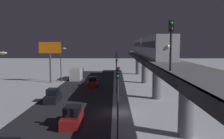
{
  "coord_description": "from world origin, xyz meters",
  "views": [
    {
      "loc": [
        0.13,
        29.83,
        8.35
      ],
      "look_at": [
        0.87,
        -24.62,
        2.85
      ],
      "focal_mm": 39.64,
      "sensor_mm": 36.0,
      "label": 1
    }
  ],
  "objects_px": {
    "subway_train": "(148,46)",
    "sedan_red": "(93,82)",
    "sedan_black": "(53,97)",
    "rail_signal": "(171,37)",
    "traffic_light_mid": "(117,69)",
    "box_truck": "(77,74)",
    "traffic_light_near": "(118,92)",
    "commercial_billboard": "(50,52)",
    "sedan_red_2": "(72,117)",
    "traffic_light_far": "(116,61)"
  },
  "relations": [
    {
      "from": "rail_signal",
      "to": "box_truck",
      "type": "height_order",
      "value": "rail_signal"
    },
    {
      "from": "sedan_red",
      "to": "traffic_light_mid",
      "type": "height_order",
      "value": "traffic_light_mid"
    },
    {
      "from": "rail_signal",
      "to": "sedan_red",
      "type": "height_order",
      "value": "rail_signal"
    },
    {
      "from": "sedan_red",
      "to": "sedan_black",
      "type": "height_order",
      "value": "same"
    },
    {
      "from": "box_truck",
      "to": "traffic_light_far",
      "type": "distance_m",
      "value": 10.67
    },
    {
      "from": "traffic_light_far",
      "to": "traffic_light_mid",
      "type": "bearing_deg",
      "value": 90.0
    },
    {
      "from": "rail_signal",
      "to": "traffic_light_far",
      "type": "relative_size",
      "value": 0.62
    },
    {
      "from": "sedan_red",
      "to": "sedan_red_2",
      "type": "xyz_separation_m",
      "value": [
        0.0,
        23.87,
        0.01
      ]
    },
    {
      "from": "traffic_light_near",
      "to": "rail_signal",
      "type": "bearing_deg",
      "value": 159.33
    },
    {
      "from": "box_truck",
      "to": "traffic_light_near",
      "type": "height_order",
      "value": "traffic_light_near"
    },
    {
      "from": "subway_train",
      "to": "commercial_billboard",
      "type": "xyz_separation_m",
      "value": [
        20.66,
        -5.12,
        -1.2
      ]
    },
    {
      "from": "box_truck",
      "to": "sedan_red_2",
      "type": "bearing_deg",
      "value": 98.06
    },
    {
      "from": "traffic_light_near",
      "to": "commercial_billboard",
      "type": "height_order",
      "value": "commercial_billboard"
    },
    {
      "from": "sedan_red",
      "to": "sedan_red_2",
      "type": "bearing_deg",
      "value": -90.0
    },
    {
      "from": "sedan_red",
      "to": "traffic_light_far",
      "type": "bearing_deg",
      "value": 71.41
    },
    {
      "from": "rail_signal",
      "to": "traffic_light_mid",
      "type": "bearing_deg",
      "value": -79.45
    },
    {
      "from": "rail_signal",
      "to": "sedan_red",
      "type": "relative_size",
      "value": 0.88
    },
    {
      "from": "traffic_light_near",
      "to": "commercial_billboard",
      "type": "xyz_separation_m",
      "value": [
        14.47,
        -32.45,
        2.63
      ]
    },
    {
      "from": "traffic_light_near",
      "to": "box_truck",
      "type": "bearing_deg",
      "value": -75.86
    },
    {
      "from": "box_truck",
      "to": "traffic_light_mid",
      "type": "relative_size",
      "value": 1.16
    },
    {
      "from": "box_truck",
      "to": "traffic_light_near",
      "type": "distance_m",
      "value": 38.99
    },
    {
      "from": "traffic_light_mid",
      "to": "commercial_billboard",
      "type": "xyz_separation_m",
      "value": [
        14.47,
        -11.63,
        2.63
      ]
    },
    {
      "from": "commercial_billboard",
      "to": "traffic_light_near",
      "type": "bearing_deg",
      "value": 114.03
    },
    {
      "from": "subway_train",
      "to": "traffic_light_near",
      "type": "bearing_deg",
      "value": 77.23
    },
    {
      "from": "rail_signal",
      "to": "box_truck",
      "type": "xyz_separation_m",
      "value": [
        13.67,
        -39.28,
        -7.63
      ]
    },
    {
      "from": "sedan_red_2",
      "to": "commercial_billboard",
      "type": "relative_size",
      "value": 0.54
    },
    {
      "from": "traffic_light_far",
      "to": "commercial_billboard",
      "type": "xyz_separation_m",
      "value": [
        14.47,
        9.18,
        2.63
      ]
    },
    {
      "from": "traffic_light_far",
      "to": "commercial_billboard",
      "type": "height_order",
      "value": "commercial_billboard"
    },
    {
      "from": "sedan_black",
      "to": "traffic_light_mid",
      "type": "distance_m",
      "value": 12.01
    },
    {
      "from": "subway_train",
      "to": "sedan_red",
      "type": "bearing_deg",
      "value": -1.75
    },
    {
      "from": "commercial_billboard",
      "to": "sedan_red",
      "type": "bearing_deg",
      "value": 153.88
    },
    {
      "from": "sedan_black",
      "to": "traffic_light_near",
      "type": "relative_size",
      "value": 0.64
    },
    {
      "from": "subway_train",
      "to": "commercial_billboard",
      "type": "distance_m",
      "value": 21.32
    },
    {
      "from": "sedan_red",
      "to": "sedan_black",
      "type": "distance_m",
      "value": 14.4
    },
    {
      "from": "rail_signal",
      "to": "commercial_billboard",
      "type": "distance_m",
      "value": 38.86
    },
    {
      "from": "sedan_red_2",
      "to": "commercial_billboard",
      "type": "bearing_deg",
      "value": 108.82
    },
    {
      "from": "box_truck",
      "to": "commercial_billboard",
      "type": "relative_size",
      "value": 0.83
    },
    {
      "from": "rail_signal",
      "to": "traffic_light_mid",
      "type": "distance_m",
      "value": 23.27
    },
    {
      "from": "subway_train",
      "to": "box_truck",
      "type": "bearing_deg",
      "value": -33.46
    },
    {
      "from": "rail_signal",
      "to": "sedan_red_2",
      "type": "xyz_separation_m",
      "value": [
        8.87,
        -5.37,
        -8.17
      ]
    },
    {
      "from": "subway_train",
      "to": "sedan_red",
      "type": "height_order",
      "value": "subway_train"
    },
    {
      "from": "sedan_black",
      "to": "traffic_light_near",
      "type": "bearing_deg",
      "value": 123.55
    },
    {
      "from": "subway_train",
      "to": "traffic_light_near",
      "type": "distance_m",
      "value": 28.29
    },
    {
      "from": "sedan_red",
      "to": "traffic_light_mid",
      "type": "relative_size",
      "value": 0.71
    },
    {
      "from": "rail_signal",
      "to": "sedan_black",
      "type": "bearing_deg",
      "value": -49.18
    },
    {
      "from": "rail_signal",
      "to": "sedan_red",
      "type": "xyz_separation_m",
      "value": [
        8.87,
        -29.24,
        -8.19
      ]
    },
    {
      "from": "box_truck",
      "to": "traffic_light_near",
      "type": "relative_size",
      "value": 1.16
    },
    {
      "from": "sedan_red",
      "to": "subway_train",
      "type": "bearing_deg",
      "value": -1.75
    },
    {
      "from": "subway_train",
      "to": "sedan_red",
      "type": "relative_size",
      "value": 8.13
    },
    {
      "from": "sedan_red",
      "to": "sedan_red_2",
      "type": "height_order",
      "value": "same"
    }
  ]
}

